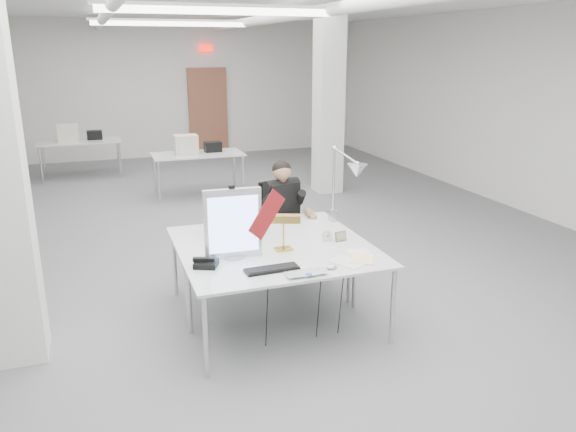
{
  "coord_description": "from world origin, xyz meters",
  "views": [
    {
      "loc": [
        -1.54,
        -6.87,
        2.57
      ],
      "look_at": [
        0.16,
        -2.0,
        1.02
      ],
      "focal_mm": 35.0,
      "sensor_mm": 36.0,
      "label": 1
    }
  ],
  "objects_px": {
    "beige_monitor": "(234,218)",
    "architect_lamp": "(344,183)",
    "desk_main": "(289,263)",
    "seated_person": "(282,199)",
    "office_chair": "(281,227)",
    "bankers_lamp": "(284,232)",
    "desk_phone": "(206,264)",
    "monitor": "(233,224)",
    "laptop": "(309,276)"
  },
  "relations": [
    {
      "from": "bankers_lamp",
      "to": "beige_monitor",
      "type": "bearing_deg",
      "value": 139.58
    },
    {
      "from": "office_chair",
      "to": "beige_monitor",
      "type": "xyz_separation_m",
      "value": [
        -0.73,
        -0.71,
        0.39
      ]
    },
    {
      "from": "bankers_lamp",
      "to": "desk_phone",
      "type": "xyz_separation_m",
      "value": [
        -0.77,
        -0.17,
        -0.15
      ]
    },
    {
      "from": "desk_main",
      "to": "architect_lamp",
      "type": "height_order",
      "value": "architect_lamp"
    },
    {
      "from": "desk_phone",
      "to": "beige_monitor",
      "type": "relative_size",
      "value": 0.52
    },
    {
      "from": "monitor",
      "to": "beige_monitor",
      "type": "height_order",
      "value": "monitor"
    },
    {
      "from": "beige_monitor",
      "to": "architect_lamp",
      "type": "distance_m",
      "value": 1.18
    },
    {
      "from": "desk_phone",
      "to": "seated_person",
      "type": "bearing_deg",
      "value": 74.33
    },
    {
      "from": "desk_phone",
      "to": "bankers_lamp",
      "type": "bearing_deg",
      "value": 36.78
    },
    {
      "from": "seated_person",
      "to": "desk_main",
      "type": "bearing_deg",
      "value": -120.05
    },
    {
      "from": "bankers_lamp",
      "to": "beige_monitor",
      "type": "distance_m",
      "value": 0.67
    },
    {
      "from": "desk_main",
      "to": "desk_phone",
      "type": "distance_m",
      "value": 0.73
    },
    {
      "from": "monitor",
      "to": "architect_lamp",
      "type": "relative_size",
      "value": 0.66
    },
    {
      "from": "seated_person",
      "to": "monitor",
      "type": "xyz_separation_m",
      "value": [
        -0.89,
        -1.27,
        0.17
      ]
    },
    {
      "from": "bankers_lamp",
      "to": "architect_lamp",
      "type": "bearing_deg",
      "value": 48.51
    },
    {
      "from": "seated_person",
      "to": "architect_lamp",
      "type": "height_order",
      "value": "architect_lamp"
    },
    {
      "from": "seated_person",
      "to": "beige_monitor",
      "type": "relative_size",
      "value": 2.33
    },
    {
      "from": "beige_monitor",
      "to": "architect_lamp",
      "type": "bearing_deg",
      "value": -12.08
    },
    {
      "from": "laptop",
      "to": "desk_phone",
      "type": "relative_size",
      "value": 1.82
    },
    {
      "from": "desk_main",
      "to": "beige_monitor",
      "type": "height_order",
      "value": "beige_monitor"
    },
    {
      "from": "laptop",
      "to": "architect_lamp",
      "type": "distance_m",
      "value": 1.47
    },
    {
      "from": "office_chair",
      "to": "bankers_lamp",
      "type": "height_order",
      "value": "bankers_lamp"
    },
    {
      "from": "desk_main",
      "to": "laptop",
      "type": "relative_size",
      "value": 5.07
    },
    {
      "from": "beige_monitor",
      "to": "architect_lamp",
      "type": "height_order",
      "value": "architect_lamp"
    },
    {
      "from": "office_chair",
      "to": "architect_lamp",
      "type": "xyz_separation_m",
      "value": [
        0.4,
        -0.85,
        0.69
      ]
    },
    {
      "from": "bankers_lamp",
      "to": "laptop",
      "type": "bearing_deg",
      "value": -71.27
    },
    {
      "from": "monitor",
      "to": "architect_lamp",
      "type": "height_order",
      "value": "architect_lamp"
    },
    {
      "from": "office_chair",
      "to": "monitor",
      "type": "bearing_deg",
      "value": -137.56
    },
    {
      "from": "architect_lamp",
      "to": "desk_main",
      "type": "bearing_deg",
      "value": -139.64
    },
    {
      "from": "bankers_lamp",
      "to": "seated_person",
      "type": "bearing_deg",
      "value": 91.91
    },
    {
      "from": "laptop",
      "to": "beige_monitor",
      "type": "relative_size",
      "value": 0.95
    },
    {
      "from": "monitor",
      "to": "desk_phone",
      "type": "xyz_separation_m",
      "value": [
        -0.28,
        -0.14,
        -0.29
      ]
    },
    {
      "from": "laptop",
      "to": "architect_lamp",
      "type": "relative_size",
      "value": 0.37
    },
    {
      "from": "bankers_lamp",
      "to": "beige_monitor",
      "type": "xyz_separation_m",
      "value": [
        -0.33,
        0.58,
        0.0
      ]
    },
    {
      "from": "seated_person",
      "to": "monitor",
      "type": "bearing_deg",
      "value": -138.59
    },
    {
      "from": "architect_lamp",
      "to": "beige_monitor",
      "type": "bearing_deg",
      "value": 172.06
    },
    {
      "from": "seated_person",
      "to": "laptop",
      "type": "bearing_deg",
      "value": -115.89
    },
    {
      "from": "monitor",
      "to": "bankers_lamp",
      "type": "bearing_deg",
      "value": 7.14
    },
    {
      "from": "office_chair",
      "to": "architect_lamp",
      "type": "height_order",
      "value": "architect_lamp"
    },
    {
      "from": "desk_main",
      "to": "desk_phone",
      "type": "xyz_separation_m",
      "value": [
        -0.72,
        0.13,
        0.04
      ]
    },
    {
      "from": "laptop",
      "to": "desk_phone",
      "type": "distance_m",
      "value": 0.91
    },
    {
      "from": "bankers_lamp",
      "to": "office_chair",
      "type": "bearing_deg",
      "value": 92.57
    },
    {
      "from": "bankers_lamp",
      "to": "desk_phone",
      "type": "relative_size",
      "value": 1.82
    },
    {
      "from": "beige_monitor",
      "to": "bankers_lamp",
      "type": "bearing_deg",
      "value": -65.1
    },
    {
      "from": "beige_monitor",
      "to": "monitor",
      "type": "bearing_deg",
      "value": -108.91
    },
    {
      "from": "desk_main",
      "to": "laptop",
      "type": "distance_m",
      "value": 0.39
    },
    {
      "from": "seated_person",
      "to": "bankers_lamp",
      "type": "xyz_separation_m",
      "value": [
        -0.4,
        -1.24,
        0.03
      ]
    },
    {
      "from": "architect_lamp",
      "to": "office_chair",
      "type": "bearing_deg",
      "value": 114.41
    },
    {
      "from": "architect_lamp",
      "to": "bankers_lamp",
      "type": "bearing_deg",
      "value": -152.03
    },
    {
      "from": "beige_monitor",
      "to": "desk_main",
      "type": "bearing_deg",
      "value": -77.03
    }
  ]
}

